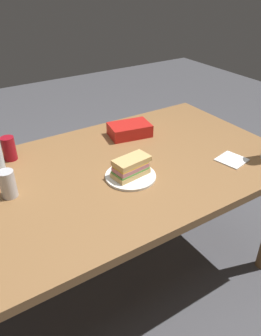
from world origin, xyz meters
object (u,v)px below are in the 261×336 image
Objects in this scene: sandwich at (131,167)px; soda_can_silver at (8,184)px; soda_can_red at (9,148)px; chip_bag at (130,130)px; dining_table at (102,186)px; paper_plate at (130,176)px.

sandwich is 1.57× the size of soda_can_silver.
soda_can_red is (-0.42, 0.46, 0.01)m from sandwich.
sandwich is 0.63m from soda_can_red.
soda_can_red is 0.66m from chip_bag.
paper_plate is (0.09, -0.11, 0.09)m from dining_table.
paper_plate is 0.05m from sandwich.
soda_can_red is 0.53× the size of chip_bag.
chip_bag is at bearing 58.42° from sandwich.
soda_can_red reaches higher than chip_bag.
soda_can_red reaches higher than paper_plate.
sandwich is at bearing 33.89° from paper_plate.
sandwich is at bearing -46.70° from dining_table.
sandwich is 0.83× the size of chip_bag.
dining_table is at bearing -6.42° from soda_can_silver.
soda_can_silver is at bearing 173.58° from dining_table.
sandwich is (0.10, -0.10, 0.13)m from dining_table.
sandwich reaches higher than paper_plate.
soda_can_red is at bearing 132.54° from sandwich.
chip_bag is at bearing 16.55° from soda_can_silver.
paper_plate is 1.93× the size of soda_can_red.
soda_can_silver is (-0.09, -0.31, 0.00)m from soda_can_red.
chip_bag is (0.23, 0.37, 0.03)m from paper_plate.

